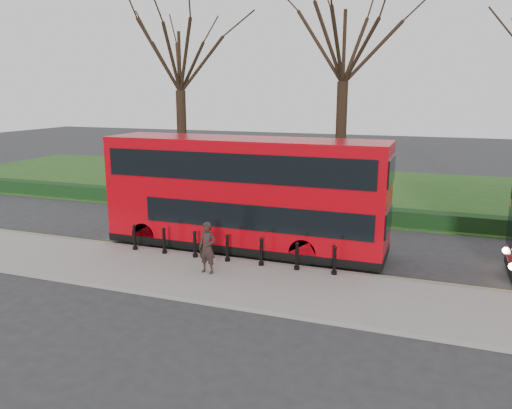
% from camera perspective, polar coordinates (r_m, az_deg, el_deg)
% --- Properties ---
extents(ground, '(120.00, 120.00, 0.00)m').
position_cam_1_polar(ground, '(20.34, -1.66, -5.70)').
color(ground, '#28282B').
rests_on(ground, ground).
extents(pavement, '(60.00, 4.00, 0.15)m').
position_cam_1_polar(pavement, '(17.73, -5.31, -8.33)').
color(pavement, gray).
rests_on(pavement, ground).
extents(kerb, '(60.00, 0.25, 0.16)m').
position_cam_1_polar(kerb, '(19.44, -2.77, -6.36)').
color(kerb, slate).
rests_on(kerb, ground).
extents(grass_verge, '(60.00, 18.00, 0.06)m').
position_cam_1_polar(grass_verge, '(34.28, 7.69, 1.87)').
color(grass_verge, '#234818').
rests_on(grass_verge, ground).
extents(hedge, '(60.00, 0.90, 0.80)m').
position_cam_1_polar(hedge, '(26.43, 3.81, -0.48)').
color(hedge, black).
rests_on(hedge, ground).
extents(yellow_line_outer, '(60.00, 0.10, 0.01)m').
position_cam_1_polar(yellow_line_outer, '(19.72, -2.42, -6.29)').
color(yellow_line_outer, yellow).
rests_on(yellow_line_outer, ground).
extents(yellow_line_inner, '(60.00, 0.10, 0.01)m').
position_cam_1_polar(yellow_line_inner, '(19.90, -2.20, -6.11)').
color(yellow_line_inner, yellow).
rests_on(yellow_line_inner, ground).
extents(tree_left, '(7.59, 7.59, 11.87)m').
position_cam_1_polar(tree_left, '(31.85, -8.76, 16.56)').
color(tree_left, black).
rests_on(tree_left, ground).
extents(tree_mid, '(8.14, 8.14, 12.72)m').
position_cam_1_polar(tree_mid, '(28.52, 10.08, 18.23)').
color(tree_mid, black).
rests_on(tree_mid, ground).
extents(bollard_row, '(8.35, 0.15, 1.00)m').
position_cam_1_polar(bollard_row, '(18.97, -3.30, -5.03)').
color(bollard_row, black).
rests_on(bollard_row, pavement).
extents(bus_lead, '(11.60, 2.66, 4.62)m').
position_cam_1_polar(bus_lead, '(20.42, -1.39, 1.13)').
color(bus_lead, '#A9030C').
rests_on(bus_lead, ground).
extents(pedestrian, '(0.73, 0.53, 1.85)m').
position_cam_1_polar(pedestrian, '(17.70, -5.59, -4.93)').
color(pedestrian, black).
rests_on(pedestrian, pavement).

